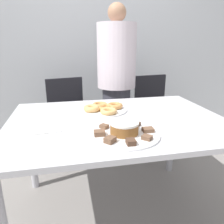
# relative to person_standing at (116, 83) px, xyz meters

# --- Properties ---
(ground_plane) EXTENTS (12.00, 12.00, 0.00)m
(ground_plane) POSITION_rel_person_standing_xyz_m (-0.19, -0.88, -0.83)
(ground_plane) COLOR gray
(wall_back) EXTENTS (8.00, 0.05, 2.60)m
(wall_back) POSITION_rel_person_standing_xyz_m (-0.19, 0.73, 0.47)
(wall_back) COLOR #B2B7BC
(wall_back) RESTS_ON ground_plane
(table) EXTENTS (1.42, 1.02, 0.76)m
(table) POSITION_rel_person_standing_xyz_m (-0.19, -0.88, -0.16)
(table) COLOR silver
(table) RESTS_ON ground_plane
(person_standing) EXTENTS (0.39, 0.39, 1.60)m
(person_standing) POSITION_rel_person_standing_xyz_m (0.00, 0.00, 0.00)
(person_standing) COLOR #383842
(person_standing) RESTS_ON ground_plane
(office_chair_left) EXTENTS (0.53, 0.53, 0.87)m
(office_chair_left) POSITION_rel_person_standing_xyz_m (-0.50, 0.06, -0.43)
(office_chair_left) COLOR black
(office_chair_left) RESTS_ON ground_plane
(office_chair_right) EXTENTS (0.50, 0.50, 0.87)m
(office_chair_right) POSITION_rel_person_standing_xyz_m (0.48, 0.06, -0.43)
(office_chair_right) COLOR black
(office_chair_right) RESTS_ON ground_plane
(plate_cake) EXTENTS (0.39, 0.39, 0.01)m
(plate_cake) POSITION_rel_person_standing_xyz_m (-0.22, -1.14, -0.07)
(plate_cake) COLOR white
(plate_cake) RESTS_ON table
(plate_donuts) EXTENTS (0.35, 0.35, 0.01)m
(plate_donuts) POSITION_rel_person_standing_xyz_m (-0.26, -0.68, -0.07)
(plate_donuts) COLOR white
(plate_donuts) RESTS_ON table
(frosted_cake) EXTENTS (0.16, 0.16, 0.07)m
(frosted_cake) POSITION_rel_person_standing_xyz_m (-0.22, -1.14, -0.03)
(frosted_cake) COLOR brown
(frosted_cake) RESTS_ON plate_cake
(lamington_0) EXTENTS (0.06, 0.06, 0.02)m
(lamington_0) POSITION_rel_person_standing_xyz_m (-0.12, -1.05, -0.06)
(lamington_0) COLOR #513828
(lamington_0) RESTS_ON plate_cake
(lamington_1) EXTENTS (0.05, 0.05, 0.02)m
(lamington_1) POSITION_rel_person_standing_xyz_m (-0.21, -1.01, -0.05)
(lamington_1) COLOR #513828
(lamington_1) RESTS_ON plate_cake
(lamington_2) EXTENTS (0.06, 0.06, 0.02)m
(lamington_2) POSITION_rel_person_standing_xyz_m (-0.31, -1.04, -0.06)
(lamington_2) COLOR brown
(lamington_2) RESTS_ON plate_cake
(lamington_3) EXTENTS (0.06, 0.05, 0.03)m
(lamington_3) POSITION_rel_person_standing_xyz_m (-0.35, -1.14, -0.05)
(lamington_3) COLOR brown
(lamington_3) RESTS_ON plate_cake
(lamington_4) EXTENTS (0.07, 0.07, 0.03)m
(lamington_4) POSITION_rel_person_standing_xyz_m (-0.32, -1.24, -0.05)
(lamington_4) COLOR brown
(lamington_4) RESTS_ON plate_cake
(lamington_5) EXTENTS (0.04, 0.05, 0.03)m
(lamington_5) POSITION_rel_person_standing_xyz_m (-0.22, -1.28, -0.05)
(lamington_5) COLOR #513828
(lamington_5) RESTS_ON plate_cake
(lamington_6) EXTENTS (0.06, 0.06, 0.02)m
(lamington_6) POSITION_rel_person_standing_xyz_m (-0.12, -1.24, -0.06)
(lamington_6) COLOR brown
(lamington_6) RESTS_ON plate_cake
(lamington_7) EXTENTS (0.06, 0.05, 0.02)m
(lamington_7) POSITION_rel_person_standing_xyz_m (-0.08, -1.14, -0.06)
(lamington_7) COLOR brown
(lamington_7) RESTS_ON plate_cake
(donut_0) EXTENTS (0.13, 0.13, 0.03)m
(donut_0) POSITION_rel_person_standing_xyz_m (-0.26, -0.68, -0.05)
(donut_0) COLOR #D18E4C
(donut_0) RESTS_ON plate_donuts
(donut_1) EXTENTS (0.12, 0.12, 0.03)m
(donut_1) POSITION_rel_person_standing_xyz_m (-0.23, -0.78, -0.05)
(donut_1) COLOR #E5AD66
(donut_1) RESTS_ON plate_donuts
(donut_2) EXTENTS (0.12, 0.12, 0.03)m
(donut_2) POSITION_rel_person_standing_xyz_m (-0.17, -0.67, -0.05)
(donut_2) COLOR #D18E4C
(donut_2) RESTS_ON plate_donuts
(donut_3) EXTENTS (0.12, 0.12, 0.03)m
(donut_3) POSITION_rel_person_standing_xyz_m (-0.27, -0.62, -0.05)
(donut_3) COLOR #D18E4C
(donut_3) RESTS_ON plate_donuts
(donut_4) EXTENTS (0.12, 0.12, 0.04)m
(donut_4) POSITION_rel_person_standing_xyz_m (-0.34, -0.70, -0.05)
(donut_4) COLOR #E5AD66
(donut_4) RESTS_ON plate_donuts
(napkin) EXTENTS (0.16, 0.13, 0.01)m
(napkin) POSITION_rel_person_standing_xyz_m (-0.63, -0.98, -0.07)
(napkin) COLOR white
(napkin) RESTS_ON table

